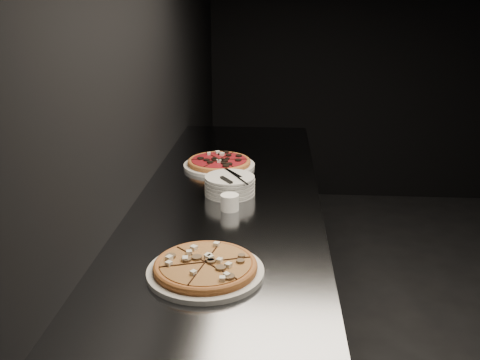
# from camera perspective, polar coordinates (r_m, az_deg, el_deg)

# --- Properties ---
(wall_left) EXTENTS (0.02, 5.00, 2.80)m
(wall_left) POSITION_cam_1_polar(r_m,az_deg,el_deg) (2.12, -11.49, 10.61)
(wall_left) COLOR black
(wall_left) RESTS_ON floor
(counter) EXTENTS (0.74, 2.44, 0.92)m
(counter) POSITION_cam_1_polar(r_m,az_deg,el_deg) (2.39, -1.15, -12.19)
(counter) COLOR slate
(counter) RESTS_ON floor
(pizza_mushroom) EXTENTS (0.39, 0.39, 0.04)m
(pizza_mushroom) POSITION_cam_1_polar(r_m,az_deg,el_deg) (1.60, -3.70, -9.32)
(pizza_mushroom) COLOR silver
(pizza_mushroom) RESTS_ON counter
(pizza_tomato) EXTENTS (0.34, 0.34, 0.04)m
(pizza_tomato) POSITION_cam_1_polar(r_m,az_deg,el_deg) (2.55, -2.24, 1.83)
(pizza_tomato) COLOR silver
(pizza_tomato) RESTS_ON counter
(plate_stack) EXTENTS (0.21, 0.21, 0.08)m
(plate_stack) POSITION_cam_1_polar(r_m,az_deg,el_deg) (2.21, -1.10, -0.55)
(plate_stack) COLOR silver
(plate_stack) RESTS_ON counter
(cutlery) EXTENTS (0.10, 0.21, 0.01)m
(cutlery) POSITION_cam_1_polar(r_m,az_deg,el_deg) (2.18, -0.93, 0.32)
(cutlery) COLOR silver
(cutlery) RESTS_ON plate_stack
(ramekin) EXTENTS (0.07, 0.07, 0.06)m
(ramekin) POSITION_cam_1_polar(r_m,az_deg,el_deg) (2.05, -1.10, -2.35)
(ramekin) COLOR white
(ramekin) RESTS_ON counter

